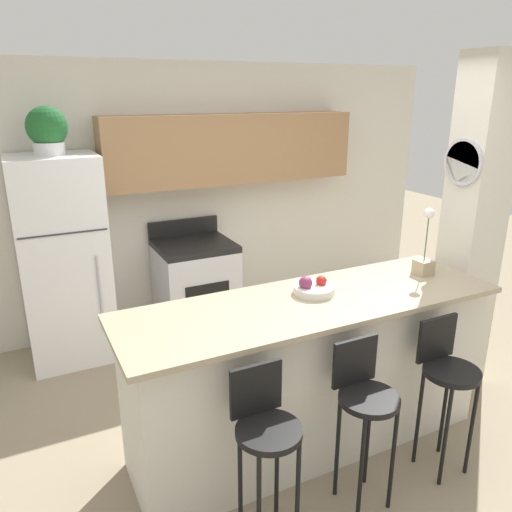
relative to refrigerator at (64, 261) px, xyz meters
The scene contains 12 objects.
ground_plane 2.48m from the refrigerator, 56.81° to the right, with size 14.00×14.00×0.00m, color gray.
wall_back 1.55m from the refrigerator, 11.75° to the left, with size 5.60×0.38×2.55m.
pillar_right 3.32m from the refrigerator, 33.01° to the right, with size 0.38×0.33×2.55m.
counter_bar 2.34m from the refrigerator, 56.81° to the right, with size 2.47×0.76×1.05m.
refrigerator is the anchor object (origin of this frame).
stove_range 1.25m from the refrigerator, ahead, with size 0.71×0.66×1.07m.
bar_stool_left 2.58m from the refrigerator, 75.35° to the right, with size 0.34×0.34×0.99m.
bar_stool_mid 2.80m from the refrigerator, 63.02° to the right, with size 0.34×0.34×0.99m.
bar_stool_right 3.12m from the refrigerator, 52.89° to the right, with size 0.34×0.34×0.99m.
potted_plant_on_fridge 1.09m from the refrigerator, 119.75° to the left, with size 0.32×0.32×0.38m.
orchid_vase 2.92m from the refrigerator, 40.58° to the right, with size 0.11×0.11×0.48m.
fruit_bowl 2.28m from the refrigerator, 54.31° to the right, with size 0.26×0.26×0.12m.
Camera 1 is at (-1.58, -2.40, 2.28)m, focal length 35.00 mm.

